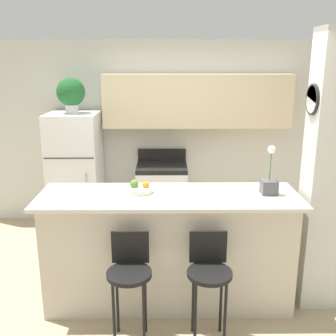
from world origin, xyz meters
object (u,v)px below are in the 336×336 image
at_px(potted_plant_on_fridge, 71,93).
at_px(bar_stool_right, 209,273).
at_px(fruit_bowl, 140,189).
at_px(orchid_vase, 269,183).
at_px(bar_stool_left, 130,273).
at_px(stove_range, 162,196).
at_px(refrigerator, 76,173).

bearing_deg(potted_plant_on_fridge, bar_stool_right, -55.37).
xyz_separation_m(bar_stool_right, fruit_bowl, (-0.59, 0.62, 0.51)).
relative_size(bar_stool_right, orchid_vase, 2.06).
relative_size(bar_stool_left, potted_plant_on_fridge, 2.07).
xyz_separation_m(stove_range, orchid_vase, (0.99, -1.73, 0.74)).
bearing_deg(stove_range, bar_stool_left, -96.10).
bearing_deg(orchid_vase, bar_stool_right, -136.41).
relative_size(refrigerator, potted_plant_on_fridge, 3.62).
bearing_deg(fruit_bowl, bar_stool_left, -94.81).
distance_m(bar_stool_left, potted_plant_on_fridge, 2.73).
bearing_deg(stove_range, potted_plant_on_fridge, -177.36).
bearing_deg(fruit_bowl, potted_plant_on_fridge, 120.54).
height_order(bar_stool_right, potted_plant_on_fridge, potted_plant_on_fridge).
relative_size(bar_stool_left, orchid_vase, 2.06).
bearing_deg(potted_plant_on_fridge, stove_range, 2.64).
bearing_deg(refrigerator, bar_stool_right, -55.37).
xyz_separation_m(refrigerator, fruit_bowl, (0.96, -1.63, 0.32)).
bearing_deg(refrigerator, orchid_vase, -38.02).
bearing_deg(refrigerator, bar_stool_left, -67.98).
xyz_separation_m(bar_stool_right, potted_plant_on_fridge, (-1.55, 2.25, 1.26)).
height_order(stove_range, orchid_vase, orchid_vase).
distance_m(bar_stool_right, potted_plant_on_fridge, 3.01).
bearing_deg(bar_stool_right, orchid_vase, 43.59).
height_order(refrigerator, potted_plant_on_fridge, potted_plant_on_fridge).
distance_m(stove_range, potted_plant_on_fridge, 1.82).
bearing_deg(fruit_bowl, stove_range, 83.42).
height_order(bar_stool_left, bar_stool_right, same).
height_order(bar_stool_right, fruit_bowl, fruit_bowl).
distance_m(refrigerator, potted_plant_on_fridge, 1.06).
bearing_deg(bar_stool_right, stove_range, 99.80).
distance_m(potted_plant_on_fridge, orchid_vase, 2.81).
relative_size(bar_stool_left, bar_stool_right, 1.00).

